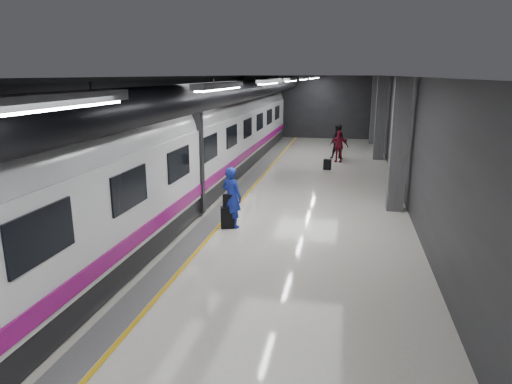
{
  "coord_description": "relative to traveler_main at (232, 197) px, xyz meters",
  "views": [
    {
      "loc": [
        2.85,
        -13.94,
        4.59
      ],
      "look_at": [
        0.33,
        -1.46,
        1.29
      ],
      "focal_mm": 32.0,
      "sensor_mm": 36.0,
      "label": 1
    }
  ],
  "objects": [
    {
      "name": "platform_hall",
      "position": [
        0.25,
        1.89,
        2.59
      ],
      "size": [
        10.02,
        40.02,
        4.51
      ],
      "color": "black",
      "rests_on": "ground"
    },
    {
      "name": "ground",
      "position": [
        0.54,
        0.94,
        -0.95
      ],
      "size": [
        40.0,
        40.0,
        0.0
      ],
      "primitive_type": "plane",
      "color": "silver",
      "rests_on": "ground"
    },
    {
      "name": "traveler_main",
      "position": [
        0.0,
        0.0,
        0.0
      ],
      "size": [
        0.82,
        0.69,
        1.9
      ],
      "primitive_type": "imported",
      "rotation": [
        0.0,
        0.0,
        2.73
      ],
      "color": "blue",
      "rests_on": "ground"
    },
    {
      "name": "suitcase_main",
      "position": [
        -0.11,
        -0.12,
        -0.62
      ],
      "size": [
        0.47,
        0.37,
        0.66
      ],
      "primitive_type": "cube",
      "rotation": [
        0.0,
        0.0,
        0.32
      ],
      "color": "black",
      "rests_on": "ground"
    },
    {
      "name": "traveler_far_b",
      "position": [
        2.93,
        11.64,
        -0.1
      ],
      "size": [
        1.05,
        0.57,
        1.69
      ],
      "primitive_type": "imported",
      "rotation": [
        0.0,
        0.0,
        -0.16
      ],
      "color": "maroon",
      "rests_on": "ground"
    },
    {
      "name": "suitcase_far",
      "position": [
        2.46,
        9.42,
        -0.69
      ],
      "size": [
        0.4,
        0.3,
        0.52
      ],
      "primitive_type": "cube",
      "rotation": [
        0.0,
        0.0,
        -0.21
      ],
      "color": "black",
      "rests_on": "ground"
    },
    {
      "name": "shoulder_bag",
      "position": [
        -0.11,
        -0.08,
        -0.09
      ],
      "size": [
        0.32,
        0.22,
        0.39
      ],
      "primitive_type": "cube",
      "rotation": [
        0.0,
        0.0,
        0.24
      ],
      "color": "black",
      "rests_on": "suitcase_main"
    },
    {
      "name": "traveler_far_a",
      "position": [
        2.91,
        12.49,
        0.01
      ],
      "size": [
        0.95,
        0.75,
        1.92
      ],
      "primitive_type": "imported",
      "rotation": [
        0.0,
        0.0,
        0.03
      ],
      "color": "black",
      "rests_on": "ground"
    },
    {
      "name": "train",
      "position": [
        -2.71,
        0.94,
        1.12
      ],
      "size": [
        3.05,
        38.0,
        4.05
      ],
      "color": "black",
      "rests_on": "ground"
    }
  ]
}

